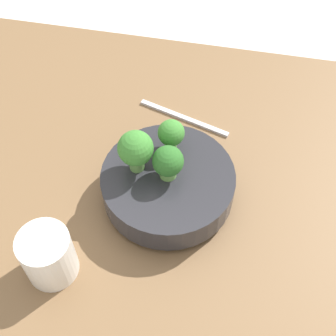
{
  "coord_description": "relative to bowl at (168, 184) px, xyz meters",
  "views": [
    {
      "loc": [
        -0.12,
        0.47,
        0.75
      ],
      "look_at": [
        -0.03,
        0.01,
        0.12
      ],
      "focal_mm": 50.0,
      "sensor_mm": 36.0,
      "label": 1
    }
  ],
  "objects": [
    {
      "name": "broccoli_floret_right",
      "position": [
        0.06,
        -0.01,
        0.08
      ],
      "size": [
        0.06,
        0.06,
        0.08
      ],
      "color": "#609347",
      "rests_on": "bowl"
    },
    {
      "name": "cup",
      "position": [
        0.15,
        0.17,
        0.01
      ],
      "size": [
        0.08,
        0.08,
        0.09
      ],
      "color": "silver",
      "rests_on": "table"
    },
    {
      "name": "bowl",
      "position": [
        0.0,
        0.0,
        0.0
      ],
      "size": [
        0.23,
        0.23,
        0.07
      ],
      "color": "#28282D",
      "rests_on": "table"
    },
    {
      "name": "table",
      "position": [
        0.03,
        -0.01,
        -0.06
      ],
      "size": [
        1.14,
        0.84,
        0.04
      ],
      "color": "brown",
      "rests_on": "ground_plane"
    },
    {
      "name": "broccoli_floret_center",
      "position": [
        0.0,
        -0.0,
        0.06
      ],
      "size": [
        0.05,
        0.05,
        0.07
      ],
      "color": "#6BA34C",
      "rests_on": "bowl"
    },
    {
      "name": "broccoli_floret_front",
      "position": [
        0.01,
        -0.06,
        0.07
      ],
      "size": [
        0.05,
        0.05,
        0.06
      ],
      "color": "#6BA34C",
      "rests_on": "bowl"
    },
    {
      "name": "ground_plane",
      "position": [
        0.03,
        -0.01,
        -0.07
      ],
      "size": [
        6.0,
        6.0,
        0.0
      ],
      "primitive_type": "plane",
      "color": "silver"
    },
    {
      "name": "fork",
      "position": [
        0.01,
        -0.19,
        -0.04
      ],
      "size": [
        0.19,
        0.07,
        0.01
      ],
      "color": "silver",
      "rests_on": "table"
    }
  ]
}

